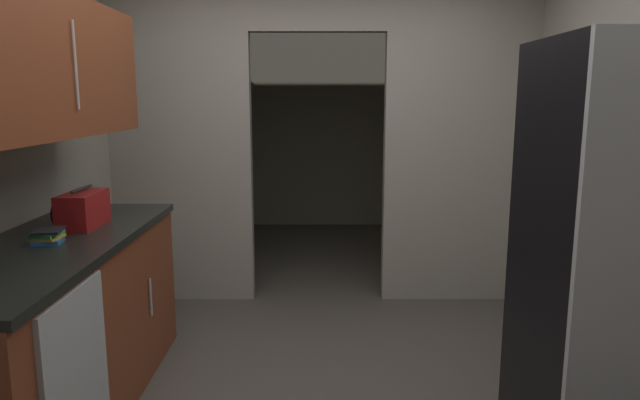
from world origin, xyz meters
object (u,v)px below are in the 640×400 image
Objects in this scene: book_stack at (47,236)px; refrigerator at (636,272)px; dishwasher at (78,395)px; boombox at (82,210)px.

refrigerator is at bearing -9.38° from book_stack.
dishwasher is at bearing -177.63° from refrigerator.
dishwasher is at bearing -70.99° from boombox.
book_stack is (-0.32, 0.52, 0.53)m from dishwasher.
boombox is at bearing 162.94° from refrigerator.
book_stack is at bearing -93.69° from boombox.
refrigerator is 5.34× the size of boombox.
boombox is (-2.55, 0.78, 0.10)m from refrigerator.
dishwasher is 5.09× the size of book_stack.
book_stack is at bearing 170.62° from refrigerator.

